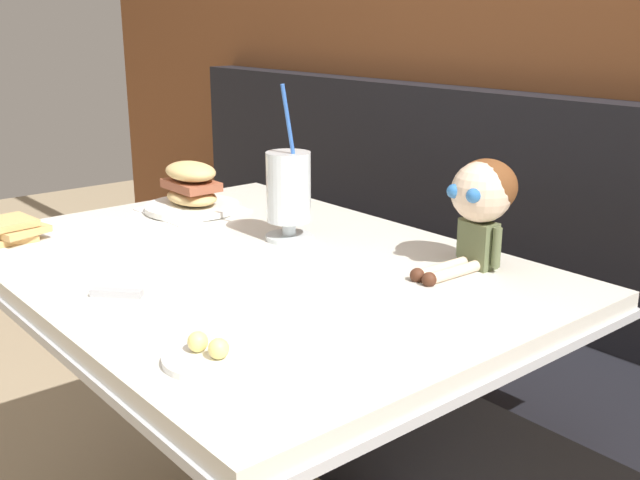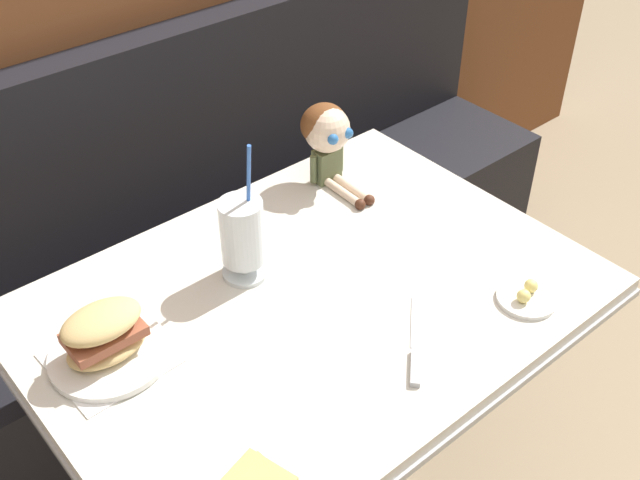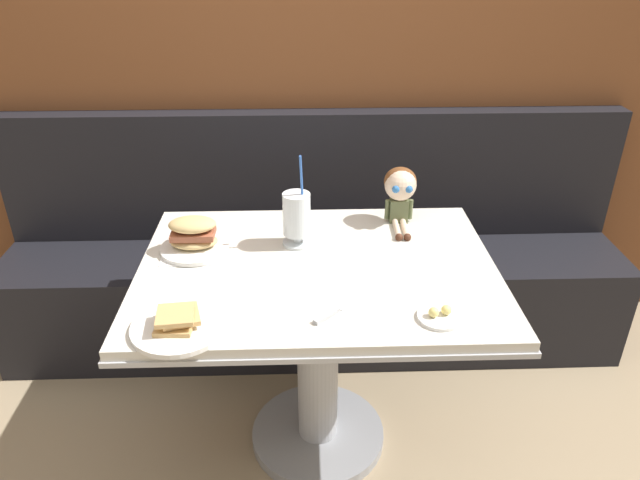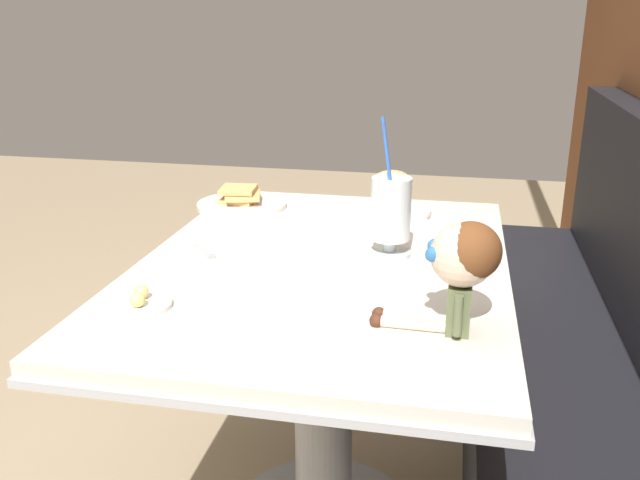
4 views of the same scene
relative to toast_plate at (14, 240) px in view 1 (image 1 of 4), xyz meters
name	(u,v)px [view 1 (image 1 of 4)]	position (x,y,z in m)	size (l,w,h in m)	color
wood_panel_wall	(543,6)	(0.37, 1.18, 0.44)	(4.40, 0.08, 2.40)	brown
booth_bench	(459,365)	(0.37, 0.94, -0.43)	(2.60, 0.48, 1.00)	black
diner_table	(253,356)	(0.37, 0.31, -0.21)	(1.11, 0.81, 0.74)	silver
toast_plate	(14,240)	(0.00, 0.00, 0.00)	(0.25, 0.25, 0.06)	white
milkshake_glass	(289,190)	(0.31, 0.45, 0.09)	(0.10, 0.10, 0.32)	silver
sandwich_plate	(192,192)	(-0.02, 0.42, 0.03)	(0.22, 0.22, 0.12)	white
butter_saucer	(208,355)	(0.69, 0.02, -0.01)	(0.12, 0.12, 0.04)	white
butter_knife	(137,295)	(0.41, 0.06, -0.01)	(0.18, 0.18, 0.01)	silver
seated_doll	(481,198)	(0.66, 0.61, 0.11)	(0.12, 0.22, 0.20)	#5B6642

